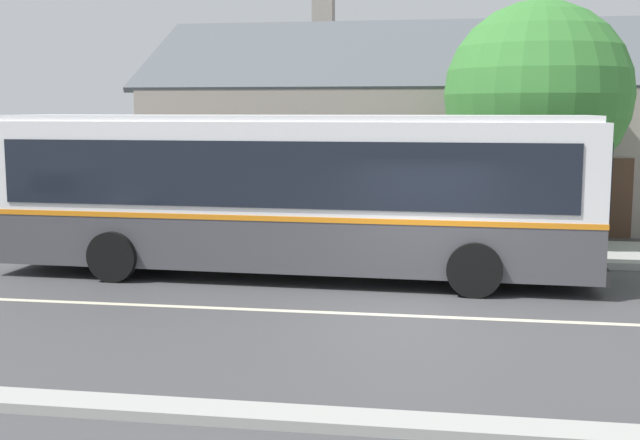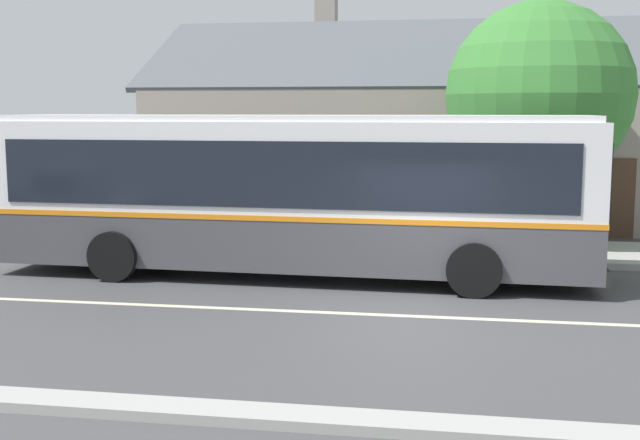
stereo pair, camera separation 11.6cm
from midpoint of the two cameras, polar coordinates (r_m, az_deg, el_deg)
name	(u,v)px [view 2 (the right image)]	position (r m, az deg, el deg)	size (l,w,h in m)	color
ground_plane	(416,316)	(13.28, 7.09, -6.82)	(300.00, 300.00, 0.00)	#424244
sidewalk_far	(429,250)	(19.13, 7.90, -2.10)	(60.00, 3.00, 0.15)	#9E9E99
curb_near	(394,424)	(8.75, 5.66, -14.26)	(60.00, 0.50, 0.12)	#9E9E99
lane_divider_stripe	(416,316)	(13.28, 7.09, -6.81)	(60.00, 0.16, 0.01)	beige
community_building	(490,149)	(26.76, 12.11, 4.97)	(20.84, 9.75, 7.28)	gray
transit_bus	(291,190)	(16.15, -1.89, 2.13)	(12.07, 3.02, 3.25)	#47474C
bench_by_building	(102,223)	(20.48, -15.11, -0.21)	(1.89, 0.51, 0.94)	brown
street_tree_primary	(533,102)	(20.12, 15.10, 8.12)	(4.44, 4.44, 5.93)	#4C3828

